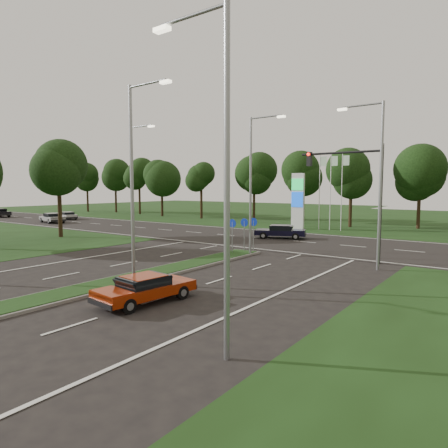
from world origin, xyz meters
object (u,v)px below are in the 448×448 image
Objects in this scene: red_sedan at (145,288)px; navy_sedan at (280,231)px; far_car_a at (52,218)px; far_car_b at (68,215)px.

red_sedan is 21.17m from navy_sedan.
far_car_b is at bearing 49.48° from far_car_a.
red_sedan is at bearing -102.82° from far_car_b.
navy_sedan is 1.01× the size of far_car_a.
red_sedan is at bearing -103.95° from far_car_a.
red_sedan is 0.88× the size of far_car_a.
navy_sedan reaches higher than red_sedan.
navy_sedan is at bearing -75.63° from far_car_b.
far_car_b is at bearing 66.40° from navy_sedan.
navy_sedan is 1.16× the size of far_car_b.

